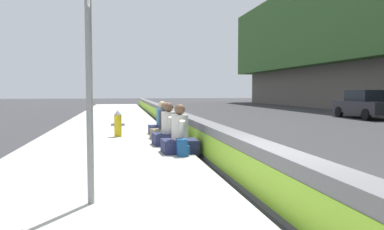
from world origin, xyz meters
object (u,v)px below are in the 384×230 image
at_px(seated_person_middle, 169,131).
at_px(parked_car_fourth, 366,104).
at_px(route_sign_post, 89,50).
at_px(seated_person_rear, 165,127).
at_px(seated_person_foreground, 180,137).
at_px(fire_hydrant, 118,123).
at_px(backpack, 182,148).
at_px(seated_person_far, 162,124).

distance_m(seated_person_middle, parked_car_fourth, 16.48).
height_order(route_sign_post, seated_person_rear, route_sign_post).
bearing_deg(parked_car_fourth, seated_person_foreground, 131.77).
distance_m(route_sign_post, seated_person_middle, 6.07).
xyz_separation_m(seated_person_foreground, seated_person_rear, (2.81, 0.05, -0.01)).
height_order(fire_hydrant, seated_person_foreground, seated_person_foreground).
relative_size(route_sign_post, backpack, 9.00).
distance_m(route_sign_post, backpack, 4.45).
height_order(seated_person_foreground, parked_car_fourth, parked_car_fourth).
distance_m(seated_person_far, parked_car_fourth, 14.86).
relative_size(route_sign_post, seated_person_foreground, 3.00).
xyz_separation_m(route_sign_post, seated_person_middle, (5.57, -1.73, -1.70)).
xyz_separation_m(fire_hydrant, seated_person_far, (0.48, -1.53, -0.08)).
bearing_deg(seated_person_foreground, backpack, 177.82).
relative_size(seated_person_middle, backpack, 3.00).
height_order(fire_hydrant, seated_person_middle, seated_person_middle).
bearing_deg(seated_person_foreground, seated_person_middle, 4.08).
relative_size(seated_person_foreground, seated_person_far, 1.03).
bearing_deg(fire_hydrant, route_sign_post, 177.80).
distance_m(seated_person_foreground, parked_car_fourth, 17.32).
bearing_deg(parked_car_fourth, seated_person_far, 119.59).
height_order(route_sign_post, seated_person_foreground, route_sign_post).
bearing_deg(route_sign_post, fire_hydrant, -2.20).
bearing_deg(seated_person_far, backpack, 179.79).
height_order(seated_person_far, backpack, seated_person_far).
relative_size(route_sign_post, fire_hydrant, 4.09).
height_order(route_sign_post, seated_person_middle, route_sign_post).
height_order(seated_person_middle, seated_person_far, seated_person_middle).
distance_m(route_sign_post, fire_hydrant, 8.02).
distance_m(seated_person_foreground, seated_person_middle, 1.45).
bearing_deg(seated_person_far, seated_person_foreground, -179.97).
distance_m(seated_person_rear, backpack, 3.34).
bearing_deg(seated_person_foreground, parked_car_fourth, -48.23).
relative_size(seated_person_rear, backpack, 2.92).
relative_size(seated_person_foreground, parked_car_fourth, 0.26).
distance_m(route_sign_post, seated_person_foreground, 4.82).
xyz_separation_m(seated_person_middle, backpack, (-1.96, -0.08, -0.18)).
bearing_deg(parked_car_fourth, seated_person_middle, 127.79).
height_order(seated_person_rear, parked_car_fourth, parked_car_fourth).
height_order(seated_person_foreground, backpack, seated_person_foreground).
height_order(fire_hydrant, seated_person_rear, seated_person_rear).
bearing_deg(seated_person_foreground, fire_hydrant, 22.39).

